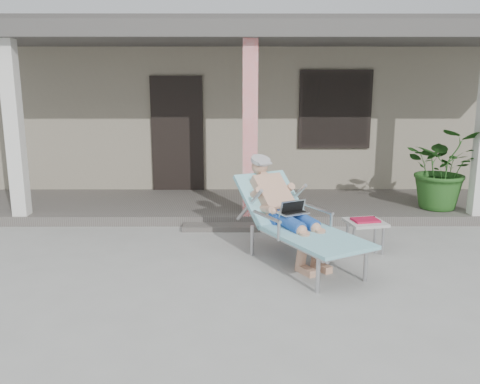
{
  "coord_description": "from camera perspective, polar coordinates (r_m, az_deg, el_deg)",
  "views": [
    {
      "loc": [
        -0.18,
        -5.41,
        2.18
      ],
      "look_at": [
        -0.16,
        0.6,
        0.85
      ],
      "focal_mm": 38.0,
      "sensor_mm": 36.0,
      "label": 1
    }
  ],
  "objects": [
    {
      "name": "porch_step",
      "position": [
        7.57,
        1.14,
        -3.96
      ],
      "size": [
        2.0,
        0.3,
        0.07
      ],
      "primitive_type": "cube",
      "color": "#605B56",
      "rests_on": "ground"
    },
    {
      "name": "potted_palm",
      "position": [
        8.7,
        21.87,
        2.5
      ],
      "size": [
        1.4,
        1.28,
        1.31
      ],
      "primitive_type": "imported",
      "rotation": [
        0.0,
        0.0,
        -0.25
      ],
      "color": "#26591E",
      "rests_on": "porch_deck"
    },
    {
      "name": "lounger",
      "position": [
        6.17,
        5.72,
        -0.45
      ],
      "size": [
        1.6,
        2.06,
        1.31
      ],
      "rotation": [
        0.0,
        0.0,
        0.51
      ],
      "color": "#B7B7BC",
      "rests_on": "ground"
    },
    {
      "name": "porch_deck",
      "position": [
        8.67,
        0.96,
        -1.57
      ],
      "size": [
        10.0,
        2.0,
        0.15
      ],
      "primitive_type": "cube",
      "color": "#605B56",
      "rests_on": "ground"
    },
    {
      "name": "side_table",
      "position": [
        6.79,
        13.88,
        -3.49
      ],
      "size": [
        0.55,
        0.55,
        0.42
      ],
      "rotation": [
        0.0,
        0.0,
        0.2
      ],
      "color": "#BABBB5",
      "rests_on": "ground"
    },
    {
      "name": "porch_overhang",
      "position": [
        8.38,
        1.04,
        16.65
      ],
      "size": [
        10.0,
        2.3,
        2.85
      ],
      "color": "silver",
      "rests_on": "porch_deck"
    },
    {
      "name": "house",
      "position": [
        11.92,
        0.65,
        10.02
      ],
      "size": [
        10.4,
        5.4,
        3.3
      ],
      "color": "gray",
      "rests_on": "ground"
    },
    {
      "name": "ground",
      "position": [
        5.84,
        1.57,
        -9.46
      ],
      "size": [
        60.0,
        60.0,
        0.0
      ],
      "primitive_type": "plane",
      "color": "#9E9E99",
      "rests_on": "ground"
    }
  ]
}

